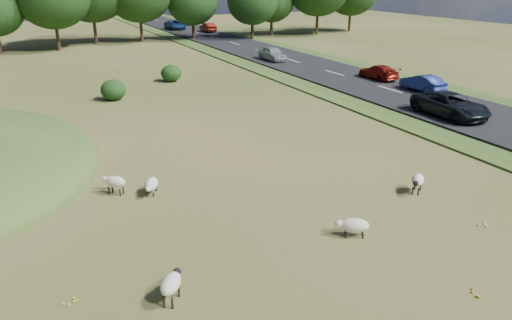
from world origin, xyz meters
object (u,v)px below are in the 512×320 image
Objects in this scene: car_1 at (423,83)px; car_5 at (208,27)px; sheep_2 at (354,225)px; car_4 at (273,53)px; car_2 at (175,25)px; car_3 at (378,72)px; sheep_5 at (171,283)px; car_7 at (183,21)px; car_0 at (451,105)px; sheep_1 at (115,182)px; sheep_4 at (418,180)px; sheep_0 at (151,184)px.

car_5 reaches higher than car_1.
sheep_2 is 25.38m from car_1.
car_4 is (15.21, 35.68, 0.52)m from sheep_2.
car_2 is at bearing -86.03° from car_1.
car_4 is at bearing -74.06° from car_3.
car_5 is (19.01, 65.82, 0.50)m from sheep_2.
car_3 reaches higher than sheep_5.
car_4 is at bearing -78.62° from car_1.
car_5 is at bearing -74.75° from sheep_2.
car_7 is (0.00, 62.02, -0.02)m from car_1.
car_5 is (0.00, 49.02, 0.05)m from car_1.
car_0 reaches higher than car_5.
sheep_5 is at bearing 34.02° from car_1.
car_1 is at bearing -114.69° from sheep_1.
car_7 is (0.00, 56.44, 0.02)m from car_3.
car_2 reaches higher than car_3.
sheep_2 is at bearing 73.89° from car_5.
sheep_1 is 0.26× the size of car_5.
sheep_1 reaches higher than sheep_4.
sheep_1 is 10.50m from sheep_2.
sheep_2 is at bearing 49.64° from car_3.
sheep_2 is at bearing -46.80° from sheep_5.
sheep_0 is 9.03m from sheep_2.
car_5 is 0.98× the size of car_7.
car_5 is (26.19, 66.70, 0.34)m from sheep_5.
car_2 is at bearing -85.58° from car_3.
sheep_0 is 11.73m from sheep_4.
car_5 is at bearing -68.17° from sheep_1.
sheep_1 is 0.20× the size of car_2.
sheep_1 is 0.91× the size of sheep_5.
car_2 is (22.39, 63.91, 0.41)m from sheep_1.
sheep_1 is 0.26× the size of car_4.
car_2 reaches higher than sheep_1.
car_1 is at bearing -171.77° from sheep_4.
sheep_4 is 35.22m from car_4.
sheep_1 is 63.78m from car_5.
sheep_5 is at bearing 71.81° from car_7.
sheep_2 is 0.24× the size of car_0.
sheep_5 is (-0.00, -8.54, 0.03)m from sheep_1.
sheep_2 is at bearing -15.76° from sheep_4.
car_4 is (10.32, 33.67, 0.39)m from sheep_4.
car_1 is at bearing 90.00° from car_5.
car_1 is (14.12, 14.79, 0.32)m from sheep_4.
sheep_4 is at bearing -40.31° from sheep_5.
sheep_5 is 42.87m from car_4.
sheep_1 is 22.53m from car_0.
car_0 reaches higher than car_3.
sheep_2 is 0.30× the size of car_5.
car_0 is 12.75m from car_3.
car_0 is (20.96, 3.24, 0.55)m from sheep_0.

